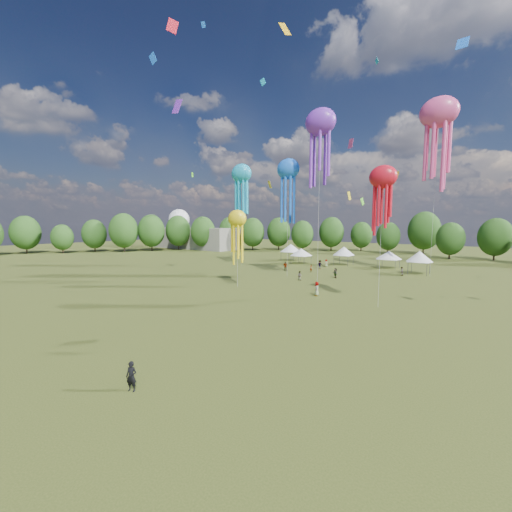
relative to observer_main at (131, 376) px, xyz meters
The scene contains 10 objects.
ground 7.91m from the observer_main, 159.84° to the left, with size 300.00×300.00×0.00m, color #384416.
observer_main is the anchor object (origin of this frame).
spectator_near 38.14m from the observer_main, 105.28° to the left, with size 0.77×0.60×1.59m, color gray.
spectators_far 46.37m from the observer_main, 101.28° to the left, with size 21.21×28.12×1.88m.
festival_tents 60.45m from the observer_main, 101.44° to the left, with size 35.79×9.89×4.42m.
show_kites 49.82m from the observer_main, 98.77° to the left, with size 42.24×31.91×31.36m.
small_kites 54.85m from the observer_main, 97.33° to the left, with size 71.18×58.84×46.15m.
treeline 66.43m from the observer_main, 99.79° to the left, with size 201.57×95.24×13.43m.
hangar 109.06m from the observer_main, 136.74° to the left, with size 40.00×12.00×8.00m, color gray.
radome 125.28m from the observer_main, 139.76° to the left, with size 9.00×9.00×16.00m.
Camera 1 is at (23.34, -11.96, 9.42)m, focal length 22.15 mm.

